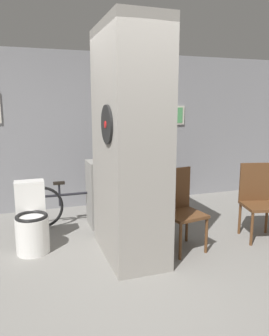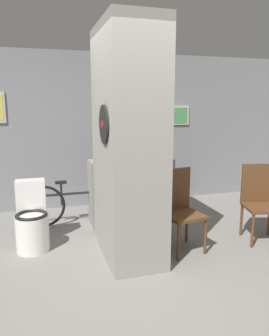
{
  "view_description": "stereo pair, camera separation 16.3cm",
  "coord_description": "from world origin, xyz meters",
  "px_view_note": "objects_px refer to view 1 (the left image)",
  "views": [
    {
      "loc": [
        -1.14,
        -2.9,
        1.76
      ],
      "look_at": [
        0.2,
        0.98,
        0.95
      ],
      "focal_mm": 35.0,
      "sensor_mm": 36.0,
      "label": 1
    },
    {
      "loc": [
        -0.98,
        -2.95,
        1.76
      ],
      "look_at": [
        0.2,
        0.98,
        0.95
      ],
      "focal_mm": 35.0,
      "sensor_mm": 36.0,
      "label": 2
    }
  ],
  "objects_px": {
    "bottle_tall": "(144,151)",
    "chair_near_pillar": "(180,206)",
    "bicycle": "(78,203)",
    "chair_by_doorway": "(258,198)",
    "toilet": "(32,223)"
  },
  "relations": [
    {
      "from": "chair_near_pillar",
      "to": "bottle_tall",
      "type": "height_order",
      "value": "bottle_tall"
    },
    {
      "from": "toilet",
      "to": "chair_near_pillar",
      "type": "bearing_deg",
      "value": -16.65
    },
    {
      "from": "chair_near_pillar",
      "to": "chair_by_doorway",
      "type": "relative_size",
      "value": 1.0
    },
    {
      "from": "toilet",
      "to": "chair_near_pillar",
      "type": "distance_m",
      "value": 1.81
    },
    {
      "from": "chair_near_pillar",
      "to": "chair_by_doorway",
      "type": "bearing_deg",
      "value": -10.71
    },
    {
      "from": "chair_by_doorway",
      "to": "chair_near_pillar",
      "type": "bearing_deg",
      "value": -167.15
    },
    {
      "from": "toilet",
      "to": "chair_by_doorway",
      "type": "height_order",
      "value": "chair_by_doorway"
    },
    {
      "from": "chair_near_pillar",
      "to": "bottle_tall",
      "type": "xyz_separation_m",
      "value": [
        -0.04,
        1.16,
        0.52
      ]
    },
    {
      "from": "chair_near_pillar",
      "to": "bicycle",
      "type": "xyz_separation_m",
      "value": [
        -1.05,
        1.21,
        -0.21
      ]
    },
    {
      "from": "bottle_tall",
      "to": "chair_near_pillar",
      "type": "bearing_deg",
      "value": -88.1
    },
    {
      "from": "chair_by_doorway",
      "to": "toilet",
      "type": "bearing_deg",
      "value": -176.56
    },
    {
      "from": "bottle_tall",
      "to": "bicycle",
      "type": "bearing_deg",
      "value": 177.44
    },
    {
      "from": "toilet",
      "to": "bottle_tall",
      "type": "bearing_deg",
      "value": 20.89
    },
    {
      "from": "chair_near_pillar",
      "to": "bottle_tall",
      "type": "relative_size",
      "value": 3.53
    },
    {
      "from": "chair_by_doorway",
      "to": "bottle_tall",
      "type": "height_order",
      "value": "bottle_tall"
    }
  ]
}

